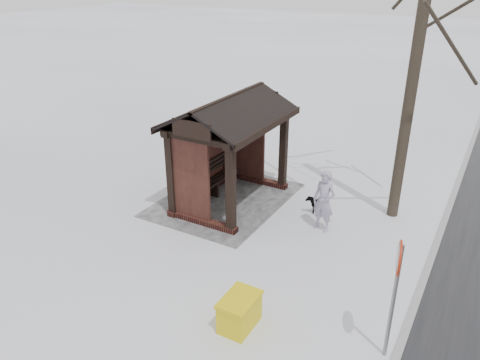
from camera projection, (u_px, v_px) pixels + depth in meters
name	position (u px, v px, depth m)	size (l,w,h in m)	color
ground	(231.00, 201.00, 13.41)	(120.00, 120.00, 0.00)	white
kerb	(433.00, 254.00, 10.92)	(120.00, 0.15, 0.06)	gray
trampled_patch	(225.00, 199.00, 13.50)	(4.20, 3.20, 0.02)	#98989D
bus_shelter	(225.00, 128.00, 12.59)	(3.60, 2.40, 3.09)	#351413
pedestrian	(324.00, 201.00, 11.64)	(0.59, 0.39, 1.61)	#A499B3
dog	(316.00, 202.00, 12.78)	(0.28, 0.62, 0.52)	black
grit_bin	(240.00, 312.00, 8.62)	(0.85, 0.58, 0.65)	#D7BD0C
road_sign	(396.00, 276.00, 7.43)	(0.57, 0.16, 2.27)	slate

